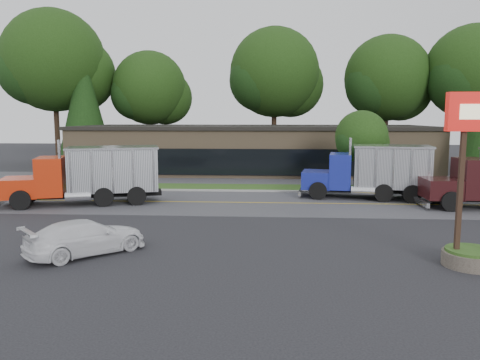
% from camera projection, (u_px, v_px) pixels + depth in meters
% --- Properties ---
extents(ground, '(140.00, 140.00, 0.00)m').
position_uv_depth(ground, '(184.00, 242.00, 19.35)').
color(ground, '#2E2E33').
rests_on(ground, ground).
extents(road, '(60.00, 8.00, 0.02)m').
position_uv_depth(road, '(211.00, 202.00, 28.25)').
color(road, slate).
rests_on(road, ground).
extents(center_line, '(60.00, 0.12, 0.01)m').
position_uv_depth(center_line, '(211.00, 202.00, 28.25)').
color(center_line, gold).
rests_on(center_line, ground).
extents(curb, '(60.00, 0.30, 0.12)m').
position_uv_depth(curb, '(218.00, 191.00, 32.40)').
color(curb, '#9E9E99').
rests_on(curb, ground).
extents(grass_verge, '(60.00, 3.40, 0.03)m').
position_uv_depth(grass_verge, '(221.00, 188.00, 34.18)').
color(grass_verge, '#2B511B').
rests_on(grass_verge, ground).
extents(far_parking, '(60.00, 7.00, 0.02)m').
position_uv_depth(far_parking, '(227.00, 179.00, 39.13)').
color(far_parking, slate).
rests_on(far_parking, ground).
extents(strip_mall, '(32.00, 12.00, 4.00)m').
position_uv_depth(strip_mall, '(254.00, 150.00, 44.67)').
color(strip_mall, '#897054').
rests_on(strip_mall, ground).
extents(bilo_sign, '(2.20, 1.90, 5.95)m').
position_uv_depth(bilo_sign, '(474.00, 209.00, 15.95)').
color(bilo_sign, '#6B6054').
rests_on(bilo_sign, ground).
extents(tree_far_a, '(11.71, 11.02, 16.70)m').
position_uv_depth(tree_far_a, '(56.00, 66.00, 50.94)').
color(tree_far_a, '#382619').
rests_on(tree_far_a, ground).
extents(tree_far_b, '(8.73, 8.22, 12.45)m').
position_uv_depth(tree_far_b, '(151.00, 92.00, 52.62)').
color(tree_far_b, '#382619').
rests_on(tree_far_b, ground).
extents(tree_far_c, '(10.44, 9.83, 14.89)m').
position_uv_depth(tree_far_c, '(276.00, 77.00, 51.56)').
color(tree_far_c, '#382619').
rests_on(tree_far_c, ground).
extents(tree_far_d, '(9.65, 9.08, 13.76)m').
position_uv_depth(tree_far_d, '(388.00, 82.00, 49.92)').
color(tree_far_d, '#382619').
rests_on(tree_far_d, ground).
extents(tree_far_e, '(10.09, 9.50, 14.39)m').
position_uv_depth(tree_far_e, '(474.00, 77.00, 47.39)').
color(tree_far_e, '#382619').
rests_on(tree_far_e, ground).
extents(evergreen_left, '(5.39, 5.39, 12.26)m').
position_uv_depth(evergreen_left, '(84.00, 101.00, 49.11)').
color(evergreen_left, '#382619').
rests_on(evergreen_left, ground).
extents(tree_verge, '(3.92, 3.69, 5.60)m').
position_uv_depth(tree_verge, '(362.00, 139.00, 33.13)').
color(tree_verge, '#382619').
rests_on(tree_verge, ground).
extents(dump_truck_red, '(9.15, 4.90, 3.36)m').
position_uv_depth(dump_truck_red, '(92.00, 174.00, 27.60)').
color(dump_truck_red, black).
rests_on(dump_truck_red, ground).
extents(dump_truck_blue, '(8.09, 3.77, 3.36)m').
position_uv_depth(dump_truck_blue, '(373.00, 170.00, 29.31)').
color(dump_truck_blue, black).
rests_on(dump_truck_blue, ground).
extents(rally_car, '(4.46, 4.43, 1.30)m').
position_uv_depth(rally_car, '(86.00, 237.00, 17.57)').
color(rally_car, white).
rests_on(rally_car, ground).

